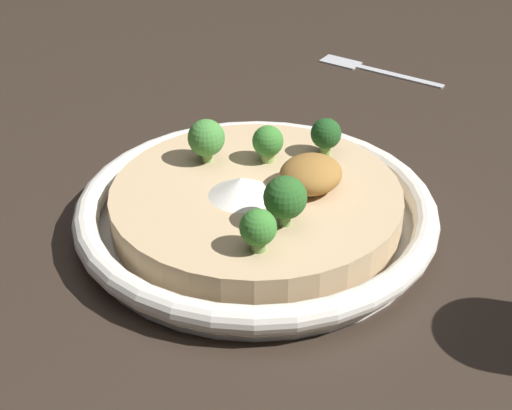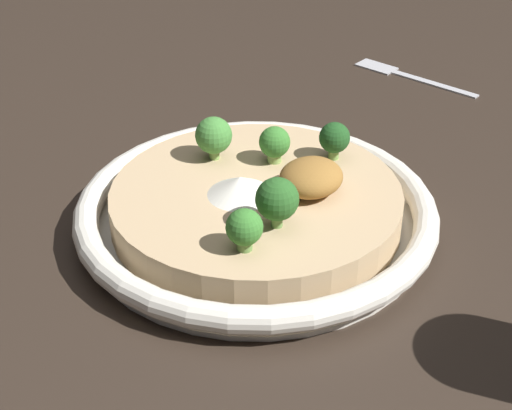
{
  "view_description": "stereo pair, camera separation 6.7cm",
  "coord_description": "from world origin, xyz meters",
  "px_view_note": "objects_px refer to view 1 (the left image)",
  "views": [
    {
      "loc": [
        0.47,
        0.32,
        0.39
      ],
      "look_at": [
        0.0,
        0.0,
        0.02
      ],
      "focal_mm": 55.0,
      "sensor_mm": 36.0,
      "label": 1
    },
    {
      "loc": [
        0.43,
        0.37,
        0.39
      ],
      "look_at": [
        0.0,
        0.0,
        0.02
      ],
      "focal_mm": 55.0,
      "sensor_mm": 36.0,
      "label": 2
    }
  ],
  "objects_px": {
    "broccoli_back": "(285,198)",
    "broccoli_back_left": "(326,134)",
    "risotto_bowl": "(256,210)",
    "broccoli_front": "(206,138)",
    "broccoli_back_right": "(258,229)",
    "broccoli_front_left": "(268,142)",
    "fork_utensil": "(368,68)"
  },
  "relations": [
    {
      "from": "risotto_bowl",
      "to": "broccoli_back",
      "type": "distance_m",
      "value": 0.07
    },
    {
      "from": "broccoli_back",
      "to": "fork_utensil",
      "type": "distance_m",
      "value": 0.43
    },
    {
      "from": "broccoli_back",
      "to": "broccoli_back_right",
      "type": "bearing_deg",
      "value": 2.43
    },
    {
      "from": "broccoli_back_left",
      "to": "broccoli_front_left",
      "type": "bearing_deg",
      "value": -43.07
    },
    {
      "from": "risotto_bowl",
      "to": "broccoli_back_left",
      "type": "relative_size",
      "value": 8.9
    },
    {
      "from": "broccoli_front",
      "to": "broccoli_back_left",
      "type": "xyz_separation_m",
      "value": [
        -0.07,
        0.08,
        -0.0
      ]
    },
    {
      "from": "broccoli_back_left",
      "to": "risotto_bowl",
      "type": "bearing_deg",
      "value": -10.78
    },
    {
      "from": "broccoli_back_right",
      "to": "fork_utensil",
      "type": "bearing_deg",
      "value": -163.18
    },
    {
      "from": "broccoli_back",
      "to": "broccoli_front_left",
      "type": "xyz_separation_m",
      "value": [
        -0.08,
        -0.07,
        -0.01
      ]
    },
    {
      "from": "broccoli_back",
      "to": "broccoli_back_left",
      "type": "relative_size",
      "value": 1.2
    },
    {
      "from": "risotto_bowl",
      "to": "broccoli_back_right",
      "type": "distance_m",
      "value": 0.09
    },
    {
      "from": "risotto_bowl",
      "to": "broccoli_back_left",
      "type": "height_order",
      "value": "broccoli_back_left"
    },
    {
      "from": "risotto_bowl",
      "to": "broccoli_front",
      "type": "height_order",
      "value": "broccoli_front"
    },
    {
      "from": "fork_utensil",
      "to": "broccoli_front",
      "type": "bearing_deg",
      "value": 92.66
    },
    {
      "from": "risotto_bowl",
      "to": "broccoli_front",
      "type": "bearing_deg",
      "value": -104.58
    },
    {
      "from": "broccoli_back",
      "to": "broccoli_back_left",
      "type": "distance_m",
      "value": 0.12
    },
    {
      "from": "broccoli_back_left",
      "to": "broccoli_back_right",
      "type": "relative_size",
      "value": 1.03
    },
    {
      "from": "broccoli_back",
      "to": "broccoli_back_right",
      "type": "distance_m",
      "value": 0.04
    },
    {
      "from": "broccoli_back_left",
      "to": "broccoli_back_right",
      "type": "xyz_separation_m",
      "value": [
        0.16,
        0.03,
        -0.0
      ]
    },
    {
      "from": "broccoli_front",
      "to": "broccoli_back",
      "type": "height_order",
      "value": "broccoli_back"
    },
    {
      "from": "broccoli_back",
      "to": "broccoli_back_right",
      "type": "height_order",
      "value": "broccoli_back"
    },
    {
      "from": "broccoli_front",
      "to": "broccoli_back_right",
      "type": "height_order",
      "value": "broccoli_front"
    },
    {
      "from": "risotto_bowl",
      "to": "broccoli_front_left",
      "type": "bearing_deg",
      "value": -157.35
    },
    {
      "from": "risotto_bowl",
      "to": "broccoli_back",
      "type": "relative_size",
      "value": 7.41
    },
    {
      "from": "broccoli_back",
      "to": "broccoli_back_left",
      "type": "bearing_deg",
      "value": -165.11
    },
    {
      "from": "broccoli_front",
      "to": "broccoli_back",
      "type": "distance_m",
      "value": 0.12
    },
    {
      "from": "broccoli_back",
      "to": "broccoli_back_right",
      "type": "relative_size",
      "value": 1.23
    },
    {
      "from": "broccoli_front",
      "to": "broccoli_back_right",
      "type": "xyz_separation_m",
      "value": [
        0.09,
        0.11,
        -0.0
      ]
    },
    {
      "from": "broccoli_front",
      "to": "fork_utensil",
      "type": "height_order",
      "value": "broccoli_front"
    },
    {
      "from": "broccoli_front_left",
      "to": "broccoli_back_right",
      "type": "xyz_separation_m",
      "value": [
        0.12,
        0.07,
        0.0
      ]
    },
    {
      "from": "risotto_bowl",
      "to": "broccoli_back_right",
      "type": "relative_size",
      "value": 9.14
    },
    {
      "from": "broccoli_back_right",
      "to": "fork_utensil",
      "type": "distance_m",
      "value": 0.47
    }
  ]
}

